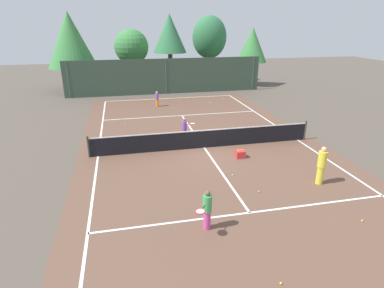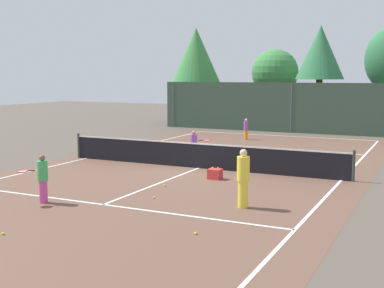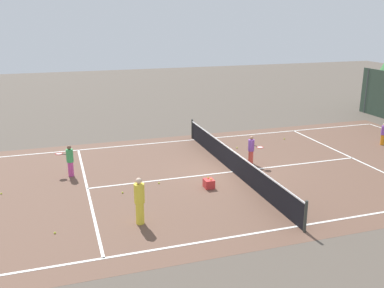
% 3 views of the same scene
% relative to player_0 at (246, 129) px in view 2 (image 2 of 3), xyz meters
% --- Properties ---
extents(ground_plane, '(80.00, 80.00, 0.00)m').
position_rel_player_0_xyz_m(ground_plane, '(1.41, -9.42, -0.62)').
color(ground_plane, brown).
extents(court_surface, '(13.00, 25.00, 0.01)m').
position_rel_player_0_xyz_m(court_surface, '(1.41, -9.42, -0.62)').
color(court_surface, brown).
rests_on(court_surface, ground_plane).
extents(tennis_net, '(11.90, 0.10, 1.10)m').
position_rel_player_0_xyz_m(tennis_net, '(1.41, -9.42, -0.11)').
color(tennis_net, '#333833').
rests_on(tennis_net, ground_plane).
extents(perimeter_fence, '(18.00, 0.12, 3.20)m').
position_rel_player_0_xyz_m(perimeter_fence, '(1.41, 4.58, 0.98)').
color(perimeter_fence, '#384C3D').
rests_on(perimeter_fence, ground_plane).
extents(tree_2, '(3.49, 3.49, 5.61)m').
position_rel_player_0_xyz_m(tree_2, '(-1.35, 10.01, 3.22)').
color(tree_2, brown).
rests_on(tree_2, ground_plane).
extents(tree_3, '(4.52, 4.52, 7.23)m').
position_rel_player_0_xyz_m(tree_3, '(-6.95, 7.98, 4.08)').
color(tree_3, brown).
rests_on(tree_3, ground_plane).
extents(tree_4, '(3.28, 3.28, 7.04)m').
position_rel_player_0_xyz_m(tree_4, '(2.37, 8.12, 4.54)').
color(tree_4, brown).
rests_on(tree_4, ground_plane).
extents(player_0, '(0.26, 0.26, 1.21)m').
position_rel_player_0_xyz_m(player_0, '(0.00, 0.00, 0.00)').
color(player_0, orange).
rests_on(player_0, ground_plane).
extents(player_1, '(0.86, 0.56, 1.34)m').
position_rel_player_0_xyz_m(player_1, '(0.61, -8.14, 0.08)').
color(player_1, '#E54C3F').
rests_on(player_1, ground_plane).
extents(player_2, '(0.72, 0.81, 1.40)m').
position_rel_player_0_xyz_m(player_2, '(-0.31, -16.38, 0.11)').
color(player_2, '#D14799').
rests_on(player_2, ground_plane).
extents(player_3, '(0.35, 0.35, 1.64)m').
position_rel_player_0_xyz_m(player_3, '(5.07, -14.37, 0.22)').
color(player_3, yellow).
rests_on(player_3, ground_plane).
extents(ball_crate, '(0.45, 0.39, 0.43)m').
position_rel_player_0_xyz_m(ball_crate, '(2.82, -11.08, -0.44)').
color(ball_crate, red).
rests_on(ball_crate, ground_plane).
extents(tennis_ball_0, '(0.07, 0.07, 0.07)m').
position_rel_player_0_xyz_m(tennis_ball_0, '(1.78, -12.93, -0.58)').
color(tennis_ball_0, '#CCE533').
rests_on(tennis_ball_0, ground_plane).
extents(tennis_ball_1, '(0.07, 0.07, 0.07)m').
position_rel_player_0_xyz_m(tennis_ball_1, '(4.94, -17.14, -0.58)').
color(tennis_ball_1, '#CCE533').
rests_on(tennis_ball_1, ground_plane).
extents(tennis_ball_2, '(0.07, 0.07, 0.07)m').
position_rel_player_0_xyz_m(tennis_ball_2, '(2.33, -14.54, -0.58)').
color(tennis_ball_2, '#CCE533').
rests_on(tennis_ball_2, ground_plane).
extents(tennis_ball_3, '(0.07, 0.07, 0.07)m').
position_rel_player_0_xyz_m(tennis_ball_3, '(0.95, -19.10, -0.58)').
color(tennis_ball_3, '#CCE533').
rests_on(tennis_ball_3, ground_plane).
extents(tennis_ball_4, '(0.07, 0.07, 0.07)m').
position_rel_player_0_xyz_m(tennis_ball_4, '(5.85, 1.33, -0.58)').
color(tennis_ball_4, '#CCE533').
rests_on(tennis_ball_4, ground_plane).
extents(tennis_ball_5, '(0.07, 0.07, 0.07)m').
position_rel_player_0_xyz_m(tennis_ball_5, '(-1.83, -7.79, -0.58)').
color(tennis_ball_5, '#CCE533').
rests_on(tennis_ball_5, ground_plane).
extents(tennis_ball_6, '(0.07, 0.07, 0.07)m').
position_rel_player_0_xyz_m(tennis_ball_6, '(-2.60, -4.52, -0.58)').
color(tennis_ball_6, '#CCE533').
rests_on(tennis_ball_6, ground_plane).
extents(tennis_ball_7, '(0.07, 0.07, 0.07)m').
position_rel_player_0_xyz_m(tennis_ball_7, '(4.42, 0.30, -0.58)').
color(tennis_ball_7, '#CCE533').
rests_on(tennis_ball_7, ground_plane).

